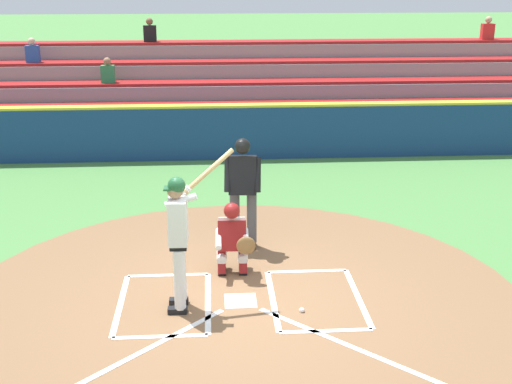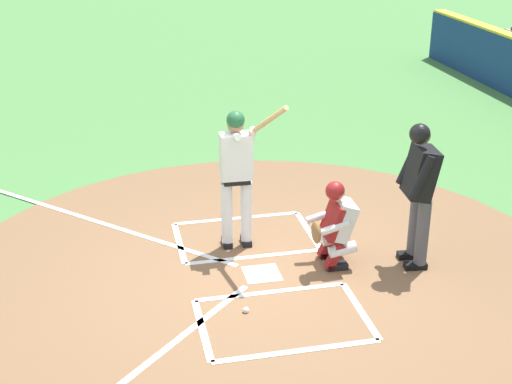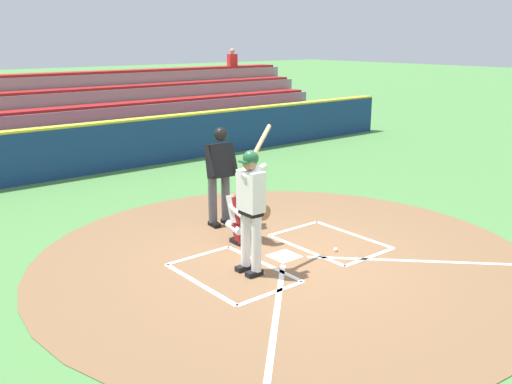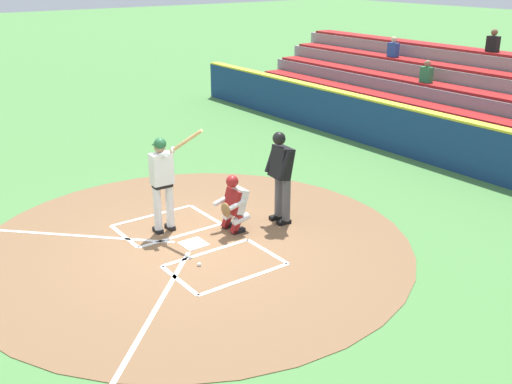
{
  "view_description": "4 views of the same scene",
  "coord_description": "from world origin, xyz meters",
  "px_view_note": "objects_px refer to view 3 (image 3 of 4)",
  "views": [
    {
      "loc": [
        0.36,
        8.56,
        4.43
      ],
      "look_at": [
        -0.3,
        -1.24,
        1.19
      ],
      "focal_mm": 48.22,
      "sensor_mm": 36.0,
      "label": 1
    },
    {
      "loc": [
        -7.6,
        1.75,
        4.43
      ],
      "look_at": [
        0.49,
        -0.03,
        0.91
      ],
      "focal_mm": 50.59,
      "sensor_mm": 36.0,
      "label": 2
    },
    {
      "loc": [
        5.71,
        6.25,
        3.42
      ],
      "look_at": [
        0.22,
        -0.45,
        1.03
      ],
      "focal_mm": 39.45,
      "sensor_mm": 36.0,
      "label": 3
    },
    {
      "loc": [
        -8.79,
        5.01,
        4.85
      ],
      "look_at": [
        -0.27,
        -1.23,
        0.84
      ],
      "focal_mm": 42.34,
      "sensor_mm": 36.0,
      "label": 4
    }
  ],
  "objects_px": {
    "batter": "(251,203)",
    "baseball": "(336,250)",
    "catcher": "(245,209)",
    "plate_umpire": "(220,170)"
  },
  "relations": [
    {
      "from": "baseball",
      "to": "plate_umpire",
      "type": "bearing_deg",
      "value": -73.66
    },
    {
      "from": "batter",
      "to": "plate_umpire",
      "type": "height_order",
      "value": "batter"
    },
    {
      "from": "batter",
      "to": "plate_umpire",
      "type": "bearing_deg",
      "value": -114.3
    },
    {
      "from": "catcher",
      "to": "plate_umpire",
      "type": "relative_size",
      "value": 0.61
    },
    {
      "from": "catcher",
      "to": "batter",
      "type": "bearing_deg",
      "value": 55.94
    },
    {
      "from": "batter",
      "to": "catcher",
      "type": "height_order",
      "value": "batter"
    },
    {
      "from": "batter",
      "to": "catcher",
      "type": "xyz_separation_m",
      "value": [
        -0.74,
        -1.09,
        -0.51
      ]
    },
    {
      "from": "batter",
      "to": "baseball",
      "type": "relative_size",
      "value": 28.76
    },
    {
      "from": "batter",
      "to": "catcher",
      "type": "bearing_deg",
      "value": -124.06
    },
    {
      "from": "batter",
      "to": "baseball",
      "type": "height_order",
      "value": "batter"
    }
  ]
}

